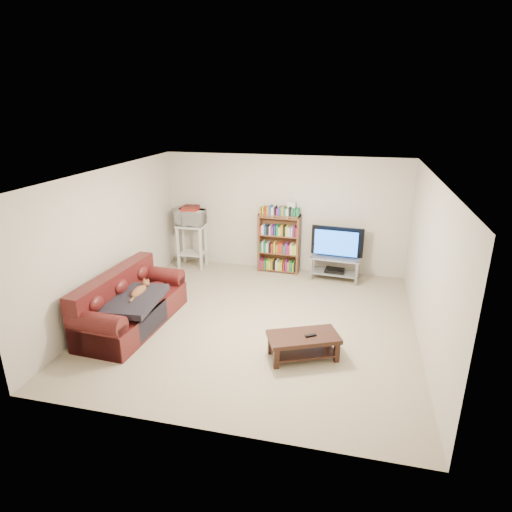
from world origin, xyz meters
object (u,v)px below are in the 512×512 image
(coffee_table, at_px, (303,342))
(tv_stand, at_px, (335,264))
(sofa, at_px, (129,307))
(bookshelf, at_px, (279,242))

(coffee_table, xyz_separation_m, tv_stand, (0.25, 2.96, 0.08))
(coffee_table, bearing_deg, sofa, 150.08)
(coffee_table, xyz_separation_m, bookshelf, (-0.93, 3.14, 0.39))
(tv_stand, bearing_deg, bookshelf, 176.68)
(bookshelf, bearing_deg, coffee_table, -71.11)
(sofa, distance_m, bookshelf, 3.43)
(sofa, relative_size, tv_stand, 2.11)
(sofa, height_order, coffee_table, sofa)
(tv_stand, bearing_deg, coffee_table, -89.66)
(tv_stand, distance_m, bookshelf, 1.23)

